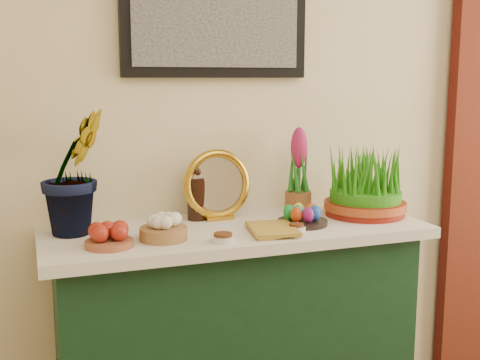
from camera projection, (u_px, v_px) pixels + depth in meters
name	position (u px, v px, depth m)	size (l,w,h in m)	color
sideboard	(236.00, 344.00, 2.30)	(1.30, 0.45, 0.85)	#13341C
tablecloth	(235.00, 231.00, 2.22)	(1.40, 0.55, 0.04)	white
hyacinth_green	(74.00, 151.00, 2.07)	(0.29, 0.25, 0.58)	#237722
apple_bowl	(109.00, 237.00, 1.94)	(0.16, 0.16, 0.08)	#9A5031
garlic_basket	(163.00, 229.00, 2.02)	(0.17, 0.17, 0.09)	#A57042
vinegar_cruet	(197.00, 196.00, 2.30)	(0.07, 0.07, 0.21)	black
mirror	(217.00, 185.00, 2.31)	(0.27, 0.08, 0.27)	gold
book	(250.00, 230.00, 2.11)	(0.14, 0.21, 0.03)	gold
spice_dish_left	(223.00, 238.00, 2.00)	(0.08, 0.08, 0.03)	silver
spice_dish_right	(297.00, 228.00, 2.14)	(0.07, 0.07, 0.03)	silver
egg_plate	(302.00, 217.00, 2.23)	(0.23, 0.23, 0.08)	black
hyacinth_pink	(299.00, 175.00, 2.42)	(0.11, 0.11, 0.35)	brown
wheatgrass_sabzeh	(366.00, 186.00, 2.38)	(0.32, 0.32, 0.27)	maroon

